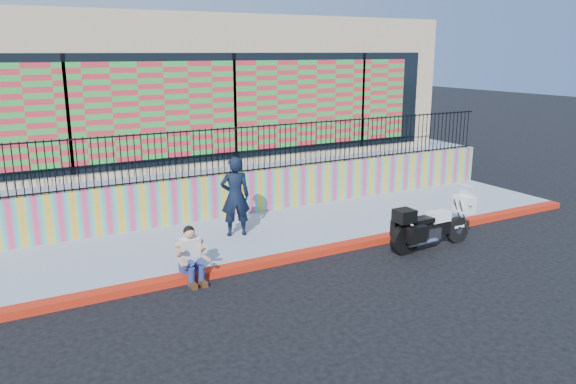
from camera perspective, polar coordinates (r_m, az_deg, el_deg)
ground at (r=12.22m, az=2.79°, el=-6.45°), size 90.00×90.00×0.00m
red_curb at (r=12.19m, az=2.79°, el=-6.12°), size 16.00×0.30×0.15m
sidewalk at (r=13.54m, az=-0.90°, el=-4.02°), size 16.00×3.00×0.15m
mural_wall at (r=14.74m, az=-3.86°, el=-0.01°), size 16.00×0.20×1.10m
metal_fence at (r=14.50m, az=-3.94°, el=4.40°), size 15.80×0.04×1.20m
elevated_platform at (r=19.39m, az=-10.34°, el=2.99°), size 16.00×10.00×1.25m
storefront_building at (r=18.86m, az=-10.48°, el=10.73°), size 14.00×8.06×4.00m
police_motorcycle at (r=12.86m, az=14.32°, el=-3.18°), size 2.16×0.71×1.35m
police_officer at (r=12.84m, az=-5.38°, el=-0.45°), size 0.76×0.60×1.85m
seated_man at (r=10.85m, az=-9.67°, el=-6.82°), size 0.54×0.71×1.06m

